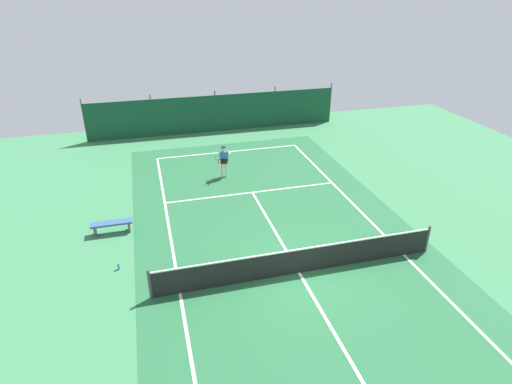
% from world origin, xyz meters
% --- Properties ---
extents(ground_plane, '(36.00, 36.00, 0.00)m').
position_xyz_m(ground_plane, '(0.00, 0.00, 0.00)').
color(ground_plane, '#387A4C').
extents(court_surface, '(11.02, 26.60, 0.01)m').
position_xyz_m(court_surface, '(0.00, 0.00, 0.00)').
color(court_surface, '#236038').
rests_on(court_surface, ground).
extents(tennis_net, '(10.12, 0.10, 1.10)m').
position_xyz_m(tennis_net, '(0.00, 0.00, 0.51)').
color(tennis_net, black).
rests_on(tennis_net, ground).
extents(back_fence, '(16.30, 0.98, 2.70)m').
position_xyz_m(back_fence, '(-0.00, 16.34, 0.67)').
color(back_fence, '#14472D').
rests_on(back_fence, ground).
extents(tennis_player, '(0.78, 0.70, 1.64)m').
position_xyz_m(tennis_player, '(-0.94, 8.52, 0.96)').
color(tennis_player, beige).
rests_on(tennis_player, ground).
extents(tennis_ball_near_player, '(0.07, 0.07, 0.07)m').
position_xyz_m(tennis_ball_near_player, '(1.95, 9.68, 0.03)').
color(tennis_ball_near_player, '#CCDB33').
rests_on(tennis_ball_near_player, ground).
extents(courtside_bench, '(1.60, 0.40, 0.49)m').
position_xyz_m(courtside_bench, '(-6.31, 4.40, 0.37)').
color(courtside_bench, '#335184').
rests_on(courtside_bench, ground).
extents(water_bottle, '(0.08, 0.08, 0.24)m').
position_xyz_m(water_bottle, '(-6.04, 1.84, 0.12)').
color(water_bottle, '#338CD8').
rests_on(water_bottle, ground).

